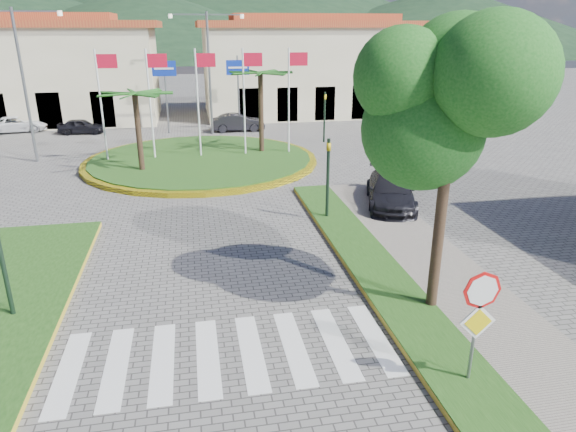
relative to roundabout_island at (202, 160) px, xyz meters
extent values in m
cube|color=gray|center=(6.00, -20.00, -0.09)|extent=(4.00, 28.00, 0.15)
cube|color=#1B4313|center=(4.80, -20.00, -0.08)|extent=(1.60, 28.00, 0.18)
cube|color=silver|center=(0.00, -18.00, -0.16)|extent=(8.00, 3.00, 0.01)
cylinder|color=yellow|center=(0.00, 0.00, -0.05)|extent=(12.70, 12.70, 0.24)
cylinder|color=#1B4313|center=(0.00, 0.00, -0.02)|extent=(12.00, 12.00, 0.30)
cylinder|color=black|center=(-3.00, -2.00, 1.86)|extent=(0.28, 0.28, 4.05)
cylinder|color=black|center=(3.50, 1.00, 2.17)|extent=(0.28, 0.28, 4.68)
cylinder|color=silver|center=(-5.00, 0.50, 2.83)|extent=(0.10, 0.10, 6.00)
cube|color=red|center=(-4.45, 0.50, 5.23)|extent=(1.00, 0.03, 0.70)
cylinder|color=silver|center=(-2.50, 0.50, 2.83)|extent=(0.10, 0.10, 6.00)
cube|color=red|center=(-1.95, 0.50, 5.23)|extent=(1.00, 0.03, 0.70)
cylinder|color=silver|center=(0.00, 0.50, 2.83)|extent=(0.10, 0.10, 6.00)
cube|color=red|center=(0.55, 0.50, 5.23)|extent=(1.00, 0.03, 0.70)
cylinder|color=silver|center=(2.50, 0.50, 2.83)|extent=(0.10, 0.10, 6.00)
cube|color=red|center=(3.05, 0.50, 5.23)|extent=(1.00, 0.03, 0.70)
cylinder|color=silver|center=(5.00, 0.50, 2.83)|extent=(0.10, 0.10, 6.00)
cube|color=red|center=(5.55, 0.50, 5.23)|extent=(1.00, 0.03, 0.70)
cylinder|color=slate|center=(4.90, -20.00, 1.08)|extent=(0.07, 0.07, 2.50)
cylinder|color=red|center=(4.90, -20.05, 2.08)|extent=(0.80, 0.03, 0.80)
cube|color=yellow|center=(4.90, -20.06, 1.38)|extent=(0.78, 0.03, 0.78)
cylinder|color=black|center=(5.50, -17.00, 2.03)|extent=(0.28, 0.28, 4.40)
ellipsoid|color=#144E15|center=(5.50, -17.00, 5.03)|extent=(3.60, 3.60, 3.20)
cylinder|color=black|center=(-5.20, -15.50, 1.43)|extent=(0.12, 0.12, 3.20)
cylinder|color=black|center=(4.50, -10.00, 1.43)|extent=(0.12, 0.12, 3.20)
imported|color=gold|center=(4.50, -10.00, 2.43)|extent=(0.15, 0.18, 0.90)
cylinder|color=black|center=(8.00, 4.00, 1.43)|extent=(0.12, 0.12, 3.20)
imported|color=gold|center=(8.00, 4.00, 2.43)|extent=(0.18, 0.15, 0.90)
cylinder|color=slate|center=(-2.00, 9.00, 2.43)|extent=(0.12, 0.12, 5.20)
cube|color=#0E28A1|center=(-2.00, 8.94, 4.23)|extent=(1.60, 0.05, 1.00)
cylinder|color=slate|center=(3.00, 9.00, 2.43)|extent=(0.12, 0.12, 5.20)
cube|color=#0E28A1|center=(3.00, 8.94, 4.23)|extent=(1.60, 0.05, 1.00)
cylinder|color=slate|center=(1.00, 8.00, 3.83)|extent=(0.16, 0.16, 8.00)
cube|color=slate|center=(-0.20, 8.00, 7.63)|extent=(2.40, 0.08, 0.08)
cube|color=slate|center=(2.20, 8.00, 7.63)|extent=(2.40, 0.08, 0.08)
cylinder|color=slate|center=(-9.00, 2.00, 3.83)|extent=(0.16, 0.16, 8.00)
cube|color=slate|center=(-7.80, 2.00, 7.63)|extent=(2.40, 0.08, 0.08)
cube|color=beige|center=(-14.00, 16.00, 3.33)|extent=(22.00, 9.00, 7.00)
cube|color=beige|center=(10.00, 16.00, 3.33)|extent=(18.00, 9.00, 7.00)
cube|color=#9F351E|center=(10.00, 16.00, 7.08)|extent=(19.08, 9.54, 0.50)
cube|color=#9F351E|center=(10.00, 16.00, 7.58)|extent=(13.50, 4.95, 0.60)
cone|color=black|center=(70.00, 113.00, 8.83)|extent=(120.00, 120.00, 18.00)
cone|color=black|center=(-10.00, 108.00, 7.83)|extent=(110.00, 110.00, 16.00)
imported|color=white|center=(-12.61, 11.42, 0.39)|extent=(4.26, 2.46, 1.12)
imported|color=black|center=(-8.00, 9.85, 0.36)|extent=(3.15, 1.42, 1.05)
imported|color=black|center=(2.86, 8.80, 0.45)|extent=(3.78, 1.35, 1.24)
imported|color=black|center=(7.50, -8.91, 0.49)|extent=(3.09, 4.91, 1.33)
camera|label=1|loc=(-0.44, -28.00, 6.86)|focal=32.00mm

